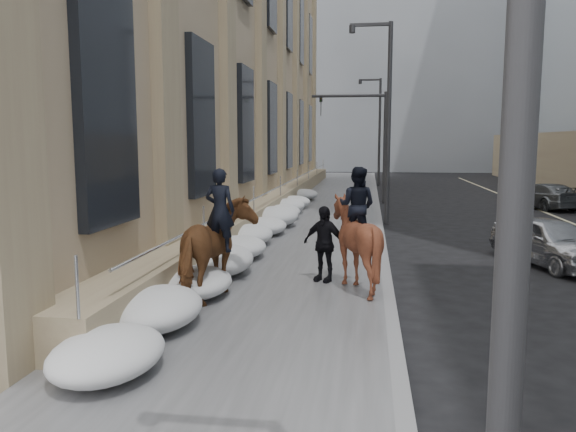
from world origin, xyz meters
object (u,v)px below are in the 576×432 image
object	(u,v)px
car_grey	(544,196)
car_silver	(550,241)
mounted_horse_left	(217,247)
mounted_horse_right	(355,238)
pedestrian	(324,244)

from	to	relation	value
car_grey	car_silver	bearing A→B (deg)	56.02
mounted_horse_left	mounted_horse_right	distance (m)	3.03
car_silver	car_grey	size ratio (longest dim) A/B	0.88
mounted_horse_left	car_silver	distance (m)	9.31
mounted_horse_right	pedestrian	bearing A→B (deg)	-19.14
car_silver	car_grey	distance (m)	14.30
mounted_horse_left	car_grey	size ratio (longest dim) A/B	0.61
car_silver	pedestrian	bearing A→B (deg)	-171.61
pedestrian	car_silver	world-z (taller)	pedestrian
pedestrian	car_silver	size ratio (longest dim) A/B	0.45
car_grey	pedestrian	bearing A→B (deg)	41.62
car_silver	mounted_horse_right	bearing A→B (deg)	-164.29
mounted_horse_right	car_grey	xyz separation A→B (m)	(9.02, 17.38, -0.60)
mounted_horse_right	car_grey	size ratio (longest dim) A/B	0.61
car_silver	car_grey	world-z (taller)	car_silver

